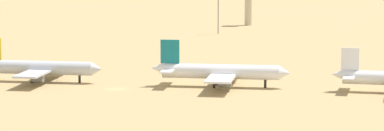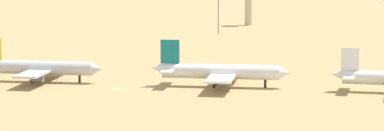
# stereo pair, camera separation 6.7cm
# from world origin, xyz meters

# --- Properties ---
(ground) EXTENTS (4000.00, 4000.00, 0.00)m
(ground) POSITION_xyz_m (0.00, 0.00, 0.00)
(ground) COLOR tan
(parked_jet_yellow_3) EXTENTS (35.19, 29.45, 11.66)m
(parked_jet_yellow_3) POSITION_xyz_m (-23.80, 7.91, 3.82)
(parked_jet_yellow_3) COLOR silver
(parked_jet_yellow_3) RESTS_ON ground
(parked_jet_teal_4) EXTENTS (36.52, 30.61, 12.08)m
(parked_jet_teal_4) POSITION_xyz_m (25.31, 8.21, 3.96)
(parked_jet_teal_4) COLOR white
(parked_jet_teal_4) RESTS_ON ground
(light_pole_east) EXTENTS (1.80, 0.50, 17.30)m
(light_pole_east) POSITION_xyz_m (4.62, 140.51, 9.88)
(light_pole_east) COLOR #59595E
(light_pole_east) RESTS_ON ground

